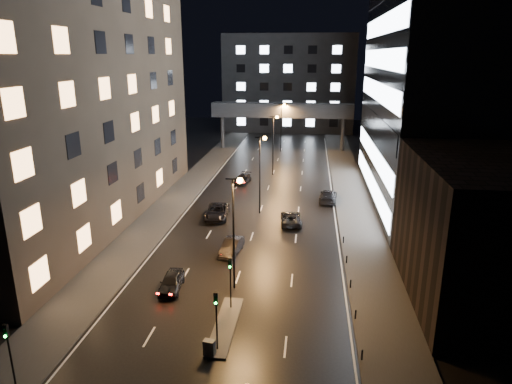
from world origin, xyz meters
TOP-DOWN VIEW (x-y plane):
  - ground at (0.00, 40.00)m, footprint 160.00×160.00m
  - sidewalk_left at (-12.50, 35.00)m, footprint 5.00×110.00m
  - sidewalk_right at (12.50, 35.00)m, footprint 5.00×110.00m
  - building_left at (-22.50, 24.00)m, footprint 15.00×48.00m
  - building_right_low at (20.00, 9.00)m, footprint 10.00×18.00m
  - building_right_glass at (25.00, 36.00)m, footprint 20.00×36.00m
  - building_far at (0.00, 98.00)m, footprint 34.00×14.00m
  - skybridge at (0.00, 70.00)m, footprint 30.00×3.00m
  - median_island at (0.30, 2.00)m, footprint 1.60×8.00m
  - traffic_signal_near at (0.30, 4.49)m, footprint 0.28×0.34m
  - traffic_signal_far at (0.30, -1.01)m, footprint 0.28×0.34m
  - traffic_signal_corner at (-11.50, -6.01)m, footprint 0.28×0.34m
  - bollard_row at (10.20, 6.50)m, footprint 0.12×25.12m
  - streetlight_near at (0.16, 8.00)m, footprint 1.45×0.50m
  - streetlight_mid_a at (0.16, 28.00)m, footprint 1.45×0.50m
  - streetlight_mid_b at (0.16, 48.00)m, footprint 1.45×0.50m
  - streetlight_far at (0.16, 68.00)m, footprint 1.45×0.50m
  - car_away_a at (-5.42, 7.04)m, footprint 2.11×4.52m
  - car_away_b at (-1.50, 15.22)m, footprint 2.12×4.75m
  - car_away_c at (-5.16, 25.64)m, footprint 3.11×6.08m
  - car_away_d at (-4.36, 42.15)m, footprint 2.59×5.01m
  - car_toward_a at (4.22, 24.61)m, footprint 2.84×5.38m
  - car_toward_b at (8.99, 34.11)m, footprint 2.80×5.83m
  - utility_cabinet at (-0.10, -1.70)m, footprint 0.85×0.61m

SIDE VIEW (x-z plane):
  - ground at x=0.00m, z-range 0.00..0.00m
  - sidewalk_left at x=-12.50m, z-range 0.00..0.15m
  - sidewalk_right at x=12.50m, z-range 0.00..0.15m
  - median_island at x=0.30m, z-range 0.00..0.15m
  - bollard_row at x=10.20m, z-range 0.00..0.90m
  - car_away_d at x=-4.36m, z-range 0.00..1.39m
  - utility_cabinet at x=-0.10m, z-range 0.15..1.26m
  - car_toward_a at x=4.22m, z-range 0.00..1.44m
  - car_away_a at x=-5.42m, z-range 0.00..1.50m
  - car_away_b at x=-1.50m, z-range 0.00..1.51m
  - car_toward_b at x=8.99m, z-range 0.00..1.64m
  - car_away_c at x=-5.16m, z-range 0.00..1.64m
  - traffic_signal_corner at x=-11.50m, z-range 0.74..5.14m
  - traffic_signal_near at x=0.30m, z-range 0.89..5.29m
  - traffic_signal_far at x=0.30m, z-range 0.89..5.29m
  - building_right_low at x=20.00m, z-range 0.00..12.00m
  - streetlight_near at x=0.16m, z-range 1.42..11.57m
  - streetlight_mid_a at x=0.16m, z-range 1.42..11.57m
  - streetlight_mid_b at x=0.16m, z-range 1.42..11.57m
  - streetlight_far at x=0.16m, z-range 1.42..11.57m
  - skybridge at x=0.00m, z-range 3.34..13.34m
  - building_far at x=0.00m, z-range 0.00..25.00m
  - building_left at x=-22.50m, z-range 0.00..40.00m
  - building_right_glass at x=25.00m, z-range 0.00..45.00m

